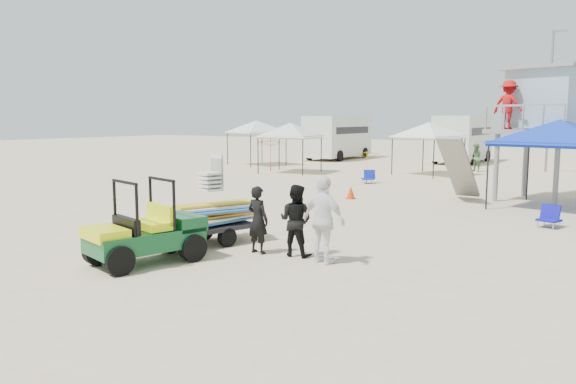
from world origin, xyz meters
The scene contains 20 objects.
ground centered at (0.00, 0.00, 0.00)m, with size 140.00×140.00×0.00m, color beige.
utility_cart centered at (-1.16, -0.10, 0.82)m, with size 1.76×2.55×1.76m.
surf_trailer centered at (-1.15, 2.24, 0.78)m, with size 1.61×2.30×1.92m.
man_left centered at (0.36, 1.94, 0.77)m, with size 0.56×0.37×1.54m, color black.
man_mid centered at (1.21, 2.19, 0.80)m, with size 0.78×0.61×1.61m, color black.
man_right centered at (2.06, 1.94, 0.93)m, with size 1.09×0.45×1.86m, color white.
lifeguard_tower centered at (4.40, 14.17, 3.59)m, with size 3.77×3.77×4.81m.
canopy_blue centered at (5.28, 12.40, 2.88)m, with size 4.17×4.17×3.43m.
canopy_white_a centered at (-9.28, 18.77, 2.68)m, with size 3.22×3.22×3.23m.
canopy_white_b centered at (-14.05, 22.18, 2.80)m, with size 3.81×3.81×3.35m.
canopy_white_c centered at (-2.20, 21.59, 2.72)m, with size 3.66×3.66×3.27m.
umbrella_a centered at (-10.83, 18.99, 0.95)m, with size 2.07×2.11×1.90m, color #AC1512.
umbrella_b centered at (-3.39, 16.24, 0.78)m, with size 1.70×1.73×1.56m, color gold.
cone_near centered at (-1.69, 11.00, 0.25)m, with size 0.34×0.34×0.50m, color red.
cone_far centered at (-3.10, 11.35, 0.25)m, with size 0.34×0.34×0.50m, color orange.
beach_chair_a centered at (-3.27, 16.21, 0.31)m, with size 0.73×0.83×0.64m.
beach_chair_b centered at (5.55, 8.86, 0.31)m, with size 0.67×0.73×0.64m.
rv_far_left centered at (-12.00, 29.99, 1.80)m, with size 2.64×6.80×3.25m.
rv_mid_left centered at (-3.00, 31.49, 1.80)m, with size 2.65×6.50×3.25m.
light_pole_left centered at (3.00, 27.00, 4.00)m, with size 0.14×0.14×8.00m, color slate.
Camera 1 is at (7.61, -8.29, 3.04)m, focal length 35.00 mm.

